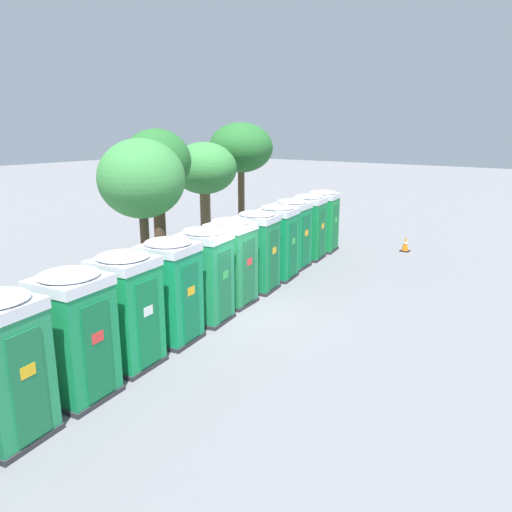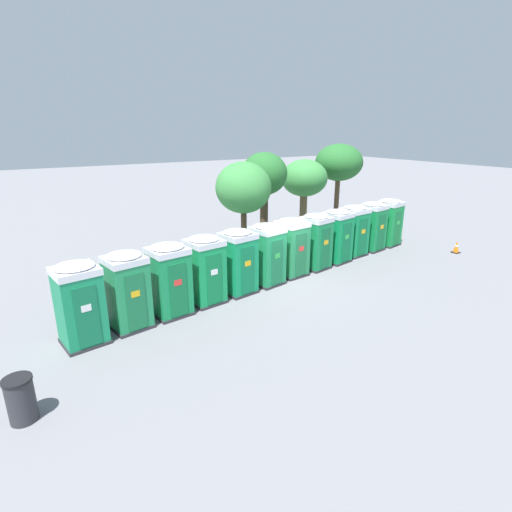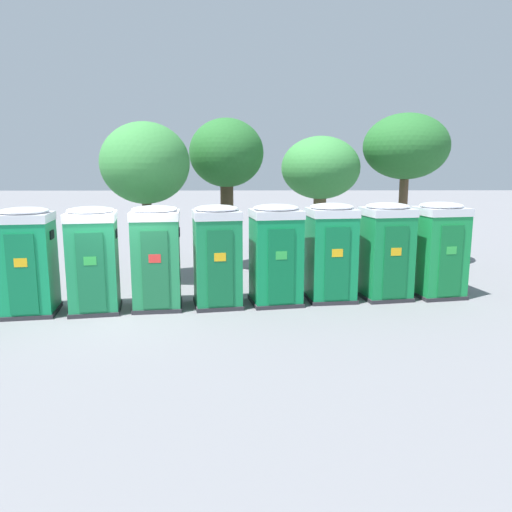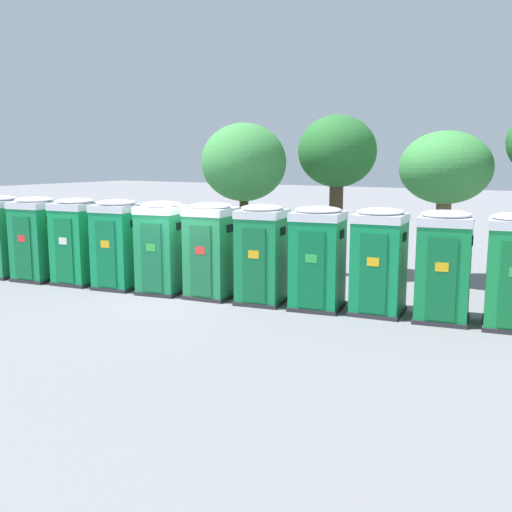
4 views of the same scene
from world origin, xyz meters
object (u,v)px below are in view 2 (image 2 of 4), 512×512
(portapotty_10, at_px, (372,226))
(traffic_cone, at_px, (456,247))
(portapotty_8, at_px, (337,236))
(portapotty_2, at_px, (169,280))
(street_tree_1, at_px, (304,179))
(portapotty_7, at_px, (316,241))
(portapotty_5, at_px, (267,254))
(street_tree_3, at_px, (243,188))
(portapotty_1, at_px, (127,290))
(portapotty_4, at_px, (238,261))
(trash_can, at_px, (21,399))
(portapotty_0, at_px, (80,304))
(street_tree_2, at_px, (339,163))
(portapotty_6, at_px, (292,247))
(street_tree_0, at_px, (264,176))
(portapotty_9, at_px, (354,230))
(portapotty_11, at_px, (388,222))
(portapotty_3, at_px, (205,270))

(portapotty_10, relative_size, traffic_cone, 3.97)
(portapotty_8, relative_size, portapotty_10, 1.00)
(portapotty_2, height_order, traffic_cone, portapotty_2)
(portapotty_8, height_order, street_tree_1, street_tree_1)
(portapotty_7, height_order, portapotty_10, same)
(portapotty_5, bearing_deg, portapotty_8, 8.31)
(portapotty_7, xyz_separation_m, street_tree_3, (-2.23, 2.64, 2.24))
(portapotty_1, distance_m, portapotty_8, 10.37)
(portapotty_4, distance_m, trash_can, 8.53)
(portapotty_0, bearing_deg, portapotty_10, 8.63)
(street_tree_2, bearing_deg, portapotty_8, -132.63)
(portapotty_1, distance_m, portapotty_5, 5.93)
(portapotty_6, distance_m, street_tree_1, 7.29)
(portapotty_1, height_order, street_tree_1, street_tree_1)
(portapotty_1, bearing_deg, street_tree_1, 27.49)
(portapotty_4, xyz_separation_m, street_tree_0, (4.47, 5.03, 2.51))
(street_tree_2, distance_m, trash_can, 21.03)
(portapotty_6, distance_m, street_tree_3, 3.67)
(portapotty_7, xyz_separation_m, portapotty_9, (2.92, 0.53, -0.00))
(street_tree_0, bearing_deg, portapotty_6, -108.67)
(portapotty_10, height_order, street_tree_1, street_tree_1)
(portapotty_1, relative_size, street_tree_1, 0.57)
(portapotty_7, xyz_separation_m, street_tree_1, (3.24, 5.00, 2.06))
(portapotty_10, bearing_deg, portapotty_0, -171.37)
(portapotty_1, bearing_deg, portapotty_8, 8.14)
(portapotty_2, distance_m, street_tree_3, 6.69)
(portapotty_1, distance_m, portapotty_6, 7.41)
(traffic_cone, bearing_deg, portapotty_5, 171.29)
(portapotty_5, relative_size, portapotty_8, 1.00)
(portapotty_11, distance_m, street_tree_0, 7.24)
(portapotty_2, relative_size, traffic_cone, 3.97)
(portapotty_4, bearing_deg, portapotty_7, 8.03)
(portapotty_7, xyz_separation_m, trash_can, (-12.02, -4.40, -0.75))
(portapotty_8, distance_m, traffic_cone, 6.76)
(portapotty_1, relative_size, traffic_cone, 3.97)
(portapotty_2, xyz_separation_m, street_tree_1, (10.58, 6.07, 2.06))
(portapotty_10, height_order, traffic_cone, portapotty_10)
(portapotty_4, xyz_separation_m, portapotty_9, (7.32, 1.15, -0.00))
(portapotty_5, bearing_deg, portapotty_6, 10.79)
(portapotty_1, xyz_separation_m, portapotty_2, (1.47, 0.20, -0.00))
(portapotty_0, bearing_deg, portapotty_8, 8.46)
(portapotty_1, bearing_deg, traffic_cone, -2.80)
(portapotty_5, height_order, trash_can, portapotty_5)
(portapotty_7, distance_m, traffic_cone, 8.09)
(portapotty_3, distance_m, trash_can, 7.16)
(street_tree_0, relative_size, street_tree_1, 1.12)
(portapotty_5, bearing_deg, portapotty_3, -173.07)
(portapotty_4, xyz_separation_m, portapotty_8, (5.87, 0.83, -0.00))
(portapotty_2, xyz_separation_m, street_tree_2, (13.58, 6.46, 2.82))
(portapotty_1, distance_m, portapotty_7, 8.89)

